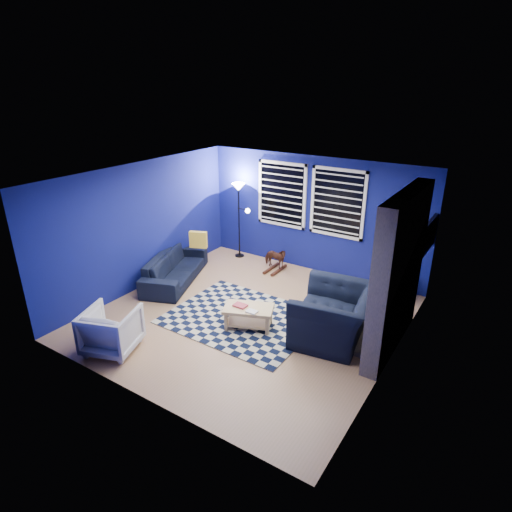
{
  "coord_description": "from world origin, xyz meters",
  "views": [
    {
      "loc": [
        3.71,
        -5.51,
        3.92
      ],
      "look_at": [
        -0.03,
        0.3,
        1.06
      ],
      "focal_mm": 30.0,
      "sensor_mm": 36.0,
      "label": 1
    }
  ],
  "objects_px": {
    "coffee_table": "(248,313)",
    "rocking_horse": "(275,258)",
    "sofa": "(175,268)",
    "tv": "(428,236)",
    "armchair_bent": "(111,330)",
    "cabinet": "(393,283)",
    "floor_lamp": "(239,197)",
    "armchair_big": "(333,315)"
  },
  "relations": [
    {
      "from": "armchair_big",
      "to": "floor_lamp",
      "type": "relative_size",
      "value": 0.76
    },
    {
      "from": "sofa",
      "to": "floor_lamp",
      "type": "relative_size",
      "value": 1.14
    },
    {
      "from": "coffee_table",
      "to": "rocking_horse",
      "type": "bearing_deg",
      "value": 109.62
    },
    {
      "from": "tv",
      "to": "rocking_horse",
      "type": "relative_size",
      "value": 1.8
    },
    {
      "from": "armchair_big",
      "to": "rocking_horse",
      "type": "height_order",
      "value": "armchair_big"
    },
    {
      "from": "tv",
      "to": "armchair_bent",
      "type": "distance_m",
      "value": 5.5
    },
    {
      "from": "sofa",
      "to": "floor_lamp",
      "type": "height_order",
      "value": "floor_lamp"
    },
    {
      "from": "tv",
      "to": "coffee_table",
      "type": "distance_m",
      "value": 3.4
    },
    {
      "from": "sofa",
      "to": "cabinet",
      "type": "distance_m",
      "value": 4.4
    },
    {
      "from": "coffee_table",
      "to": "cabinet",
      "type": "xyz_separation_m",
      "value": [
        1.69,
        2.55,
        -0.04
      ]
    },
    {
      "from": "sofa",
      "to": "rocking_horse",
      "type": "xyz_separation_m",
      "value": [
        1.5,
        1.56,
        0.01
      ]
    },
    {
      "from": "floor_lamp",
      "to": "rocking_horse",
      "type": "bearing_deg",
      "value": -13.68
    },
    {
      "from": "coffee_table",
      "to": "tv",
      "type": "bearing_deg",
      "value": 45.68
    },
    {
      "from": "cabinet",
      "to": "armchair_bent",
      "type": "bearing_deg",
      "value": -110.39
    },
    {
      "from": "tv",
      "to": "coffee_table",
      "type": "height_order",
      "value": "tv"
    },
    {
      "from": "rocking_horse",
      "to": "coffee_table",
      "type": "relative_size",
      "value": 0.59
    },
    {
      "from": "tv",
      "to": "armchair_bent",
      "type": "height_order",
      "value": "tv"
    },
    {
      "from": "sofa",
      "to": "rocking_horse",
      "type": "distance_m",
      "value": 2.16
    },
    {
      "from": "sofa",
      "to": "cabinet",
      "type": "bearing_deg",
      "value": -86.74
    },
    {
      "from": "armchair_big",
      "to": "sofa",
      "type": "bearing_deg",
      "value": -102.77
    },
    {
      "from": "tv",
      "to": "floor_lamp",
      "type": "relative_size",
      "value": 0.57
    },
    {
      "from": "rocking_horse",
      "to": "cabinet",
      "type": "relative_size",
      "value": 0.86
    },
    {
      "from": "tv",
      "to": "floor_lamp",
      "type": "height_order",
      "value": "floor_lamp"
    },
    {
      "from": "sofa",
      "to": "floor_lamp",
      "type": "distance_m",
      "value": 2.2
    },
    {
      "from": "sofa",
      "to": "armchair_bent",
      "type": "relative_size",
      "value": 2.58
    },
    {
      "from": "rocking_horse",
      "to": "cabinet",
      "type": "xyz_separation_m",
      "value": [
        2.5,
        0.28,
        -0.06
      ]
    },
    {
      "from": "tv",
      "to": "armchair_bent",
      "type": "bearing_deg",
      "value": -132.71
    },
    {
      "from": "rocking_horse",
      "to": "cabinet",
      "type": "distance_m",
      "value": 2.52
    },
    {
      "from": "armchair_bent",
      "to": "rocking_horse",
      "type": "distance_m",
      "value": 3.99
    },
    {
      "from": "tv",
      "to": "rocking_horse",
      "type": "distance_m",
      "value": 3.24
    },
    {
      "from": "rocking_horse",
      "to": "floor_lamp",
      "type": "distance_m",
      "value": 1.63
    },
    {
      "from": "floor_lamp",
      "to": "coffee_table",
      "type": "bearing_deg",
      "value": -52.7
    },
    {
      "from": "tv",
      "to": "armchair_big",
      "type": "relative_size",
      "value": 0.75
    },
    {
      "from": "floor_lamp",
      "to": "cabinet",
      "type": "bearing_deg",
      "value": 0.05
    },
    {
      "from": "tv",
      "to": "coffee_table",
      "type": "bearing_deg",
      "value": -134.32
    },
    {
      "from": "sofa",
      "to": "coffee_table",
      "type": "relative_size",
      "value": 2.13
    },
    {
      "from": "cabinet",
      "to": "floor_lamp",
      "type": "relative_size",
      "value": 0.37
    },
    {
      "from": "rocking_horse",
      "to": "floor_lamp",
      "type": "bearing_deg",
      "value": 73.26
    },
    {
      "from": "sofa",
      "to": "cabinet",
      "type": "relative_size",
      "value": 3.09
    },
    {
      "from": "sofa",
      "to": "tv",
      "type": "bearing_deg",
      "value": -92.18
    },
    {
      "from": "armchair_bent",
      "to": "coffee_table",
      "type": "xyz_separation_m",
      "value": [
        1.42,
        1.67,
        -0.07
      ]
    },
    {
      "from": "sofa",
      "to": "rocking_horse",
      "type": "relative_size",
      "value": 3.6
    }
  ]
}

